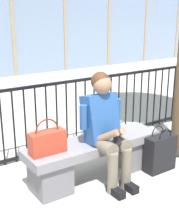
# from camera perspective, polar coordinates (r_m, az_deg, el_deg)

# --- Properties ---
(ground_plane) EXTENTS (60.00, 60.00, 0.00)m
(ground_plane) POSITION_cam_1_polar(r_m,az_deg,el_deg) (3.77, 0.87, -11.33)
(ground_plane) COLOR #B2ADA3
(stone_bench) EXTENTS (1.60, 0.44, 0.45)m
(stone_bench) POSITION_cam_1_polar(r_m,az_deg,el_deg) (3.64, 0.89, -7.59)
(stone_bench) COLOR slate
(stone_bench) RESTS_ON ground
(seated_person_with_phone) EXTENTS (0.52, 0.66, 1.21)m
(seated_person_with_phone) POSITION_cam_1_polar(r_m,az_deg,el_deg) (3.43, 2.84, -2.40)
(seated_person_with_phone) COLOR #6B6051
(seated_person_with_phone) RESTS_ON ground
(handbag_on_bench) EXTENTS (0.37, 0.15, 0.36)m
(handbag_on_bench) POSITION_cam_1_polar(r_m,az_deg,el_deg) (3.24, -7.44, -5.18)
(handbag_on_bench) COLOR #B23823
(handbag_on_bench) RESTS_ON stone_bench
(shopping_bag) EXTENTS (0.38, 0.17, 0.54)m
(shopping_bag) POSITION_cam_1_polar(r_m,az_deg,el_deg) (3.90, 12.33, -7.07)
(shopping_bag) COLOR black
(shopping_bag) RESTS_ON ground
(plaza_railing) EXTENTS (8.90, 0.04, 0.95)m
(plaza_railing) POSITION_cam_1_polar(r_m,az_deg,el_deg) (4.25, -5.76, -0.89)
(plaza_railing) COLOR black
(plaza_railing) RESTS_ON ground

